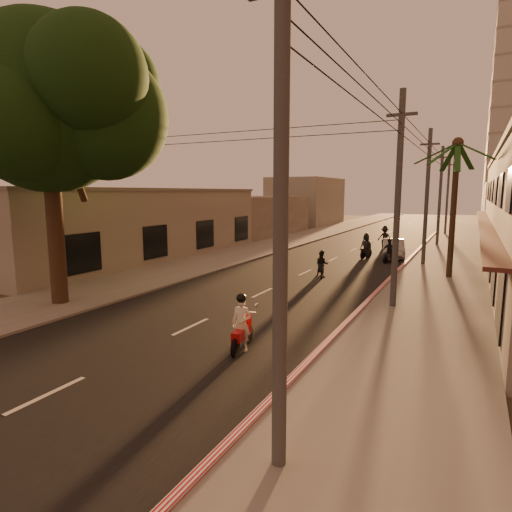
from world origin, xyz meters
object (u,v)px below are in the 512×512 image
at_px(broadleaf_tree, 56,105).
at_px(scooter_mid_b, 389,252).
at_px(scooter_mid_a, 322,265).
at_px(scooter_red, 242,325).
at_px(scooter_far_a, 366,247).
at_px(palm_tree, 457,151).
at_px(scooter_far_b, 385,238).
at_px(parked_car, 393,248).

distance_m(broadleaf_tree, scooter_mid_b, 22.31).
height_order(broadleaf_tree, scooter_mid_a, broadleaf_tree).
xyz_separation_m(scooter_red, scooter_mid_a, (-1.45, 12.32, -0.08)).
bearing_deg(scooter_far_a, palm_tree, -32.60).
bearing_deg(scooter_mid_b, palm_tree, -31.36).
bearing_deg(scooter_mid_a, palm_tree, 6.11).
height_order(scooter_mid_b, scooter_far_b, scooter_far_b).
bearing_deg(broadleaf_tree, scooter_mid_b, 59.80).
bearing_deg(broadleaf_tree, scooter_mid_a, 54.09).
bearing_deg(scooter_far_a, parked_car, 41.77).
bearing_deg(palm_tree, scooter_far_a, 136.25).
bearing_deg(scooter_red, scooter_far_a, 82.64).
bearing_deg(scooter_far_b, scooter_mid_b, -78.25).
bearing_deg(scooter_red, scooter_mid_a, 87.07).
relative_size(scooter_far_a, parked_car, 0.43).
height_order(scooter_red, scooter_mid_b, scooter_red).
xyz_separation_m(scooter_mid_b, scooter_far_b, (-1.81, 8.22, 0.12)).
relative_size(palm_tree, scooter_mid_b, 4.72).
height_order(broadleaf_tree, scooter_far_a, broadleaf_tree).
xyz_separation_m(scooter_red, scooter_far_a, (-0.84, 20.97, 0.04)).
xyz_separation_m(scooter_mid_b, scooter_far_a, (-1.96, 1.54, 0.06)).
relative_size(scooter_mid_b, scooter_far_b, 0.86).
relative_size(broadleaf_tree, scooter_red, 6.49).
height_order(scooter_mid_a, scooter_mid_b, scooter_mid_b).
height_order(scooter_mid_b, scooter_far_a, scooter_far_a).
bearing_deg(parked_car, scooter_far_b, 95.06).
height_order(palm_tree, scooter_mid_b, palm_tree).
bearing_deg(scooter_red, broadleaf_tree, 162.29).
distance_m(broadleaf_tree, palm_tree, 20.18).
xyz_separation_m(broadleaf_tree, scooter_far_b, (8.73, 26.32, -7.57)).
bearing_deg(scooter_mid_a, scooter_red, -100.50).
bearing_deg(scooter_mid_a, scooter_mid_b, 52.87).
bearing_deg(palm_tree, broadleaf_tree, -136.52).
distance_m(broadleaf_tree, scooter_far_a, 22.74).
xyz_separation_m(broadleaf_tree, scooter_mid_b, (10.53, 18.10, -7.69)).
bearing_deg(parked_car, palm_tree, -70.02).
relative_size(scooter_red, scooter_far_a, 0.98).
relative_size(palm_tree, scooter_red, 4.40).
xyz_separation_m(scooter_red, scooter_far_b, (-0.68, 27.65, 0.09)).
relative_size(scooter_mid_b, scooter_far_a, 0.91).
bearing_deg(broadleaf_tree, scooter_red, -8.08).
distance_m(scooter_mid_a, scooter_far_a, 8.67).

